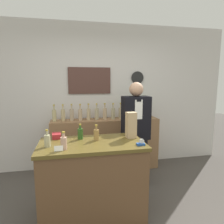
{
  "coord_description": "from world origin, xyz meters",
  "views": [
    {
      "loc": [
        -0.48,
        -1.79,
        1.66
      ],
      "look_at": [
        0.11,
        1.11,
        1.19
      ],
      "focal_mm": 32.0,
      "sensor_mm": 36.0,
      "label": 1
    }
  ],
  "objects_px": {
    "shopkeeper": "(135,135)",
    "tape_dispenser": "(141,143)",
    "potted_plant": "(140,107)",
    "paper_bag": "(131,125)"
  },
  "relations": [
    {
      "from": "shopkeeper",
      "to": "tape_dispenser",
      "type": "bearing_deg",
      "value": -104.38
    },
    {
      "from": "potted_plant",
      "to": "tape_dispenser",
      "type": "relative_size",
      "value": 4.45
    },
    {
      "from": "shopkeeper",
      "to": "potted_plant",
      "type": "height_order",
      "value": "shopkeeper"
    },
    {
      "from": "shopkeeper",
      "to": "paper_bag",
      "type": "xyz_separation_m",
      "value": [
        -0.24,
        -0.54,
        0.29
      ]
    },
    {
      "from": "shopkeeper",
      "to": "paper_bag",
      "type": "distance_m",
      "value": 0.66
    },
    {
      "from": "paper_bag",
      "to": "tape_dispenser",
      "type": "xyz_separation_m",
      "value": [
        0.02,
        -0.31,
        -0.14
      ]
    },
    {
      "from": "shopkeeper",
      "to": "tape_dispenser",
      "type": "distance_m",
      "value": 0.89
    },
    {
      "from": "potted_plant",
      "to": "tape_dispenser",
      "type": "height_order",
      "value": "potted_plant"
    },
    {
      "from": "shopkeeper",
      "to": "paper_bag",
      "type": "height_order",
      "value": "shopkeeper"
    },
    {
      "from": "potted_plant",
      "to": "shopkeeper",
      "type": "bearing_deg",
      "value": -114.68
    }
  ]
}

